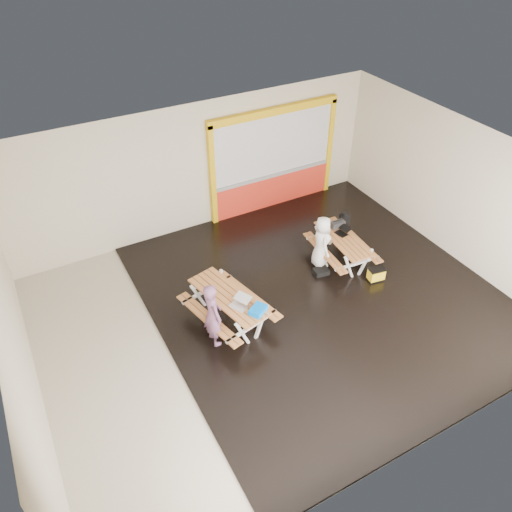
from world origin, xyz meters
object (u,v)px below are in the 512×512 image
picnic_table_left (229,302)px  toolbox (338,224)px  laptop_right (343,232)px  fluke_bag (376,274)px  person_left (213,314)px  backpack (344,220)px  picnic_table_right (342,243)px  laptop_left (240,303)px  dark_case (321,271)px  blue_pouch (258,310)px  person_right (322,242)px

picnic_table_left → toolbox: 3.73m
toolbox → picnic_table_left: bearing=-163.7°
picnic_table_left → laptop_right: 3.62m
laptop_right → fluke_bag: 1.34m
person_left → backpack: bearing=-71.3°
laptop_right → picnic_table_right: bearing=-122.1°
laptop_right → fluke_bag: (0.17, -1.21, -0.56)m
laptop_left → dark_case: 2.79m
blue_pouch → picnic_table_right: bearing=22.9°
person_left → backpack: size_ratio=3.54×
laptop_left → blue_pouch: size_ratio=1.38×
backpack → laptop_right: bearing=-131.1°
picnic_table_right → laptop_right: 0.29m
fluke_bag → blue_pouch: bearing=-175.4°
person_left → dark_case: 3.37m
laptop_right → dark_case: (-0.85, -0.39, -0.66)m
picnic_table_right → backpack: 0.91m
picnic_table_left → person_left: (-0.53, -0.38, 0.22)m
backpack → dark_case: backpack is taller
blue_pouch → person_left: bearing=158.1°
picnic_table_left → blue_pouch: (0.32, -0.72, 0.24)m
person_left → laptop_left: (0.62, 0.01, 0.02)m
backpack → fluke_bag: bearing=-99.7°
picnic_table_right → person_left: 4.08m
blue_pouch → person_right: bearing=29.0°
toolbox → laptop_right: bearing=-98.8°
person_right → dark_case: bearing=169.0°
person_right → blue_pouch: person_right is taller
picnic_table_left → laptop_left: size_ratio=4.43×
picnic_table_right → person_right: size_ratio=1.40×
laptop_left → fluke_bag: size_ratio=1.18×
person_left → toolbox: (4.11, 1.42, -0.02)m
laptop_left → fluke_bag: bearing=-1.2°
picnic_table_left → laptop_left: (0.09, -0.37, 0.24)m
picnic_table_left → laptop_left: 0.45m
fluke_bag → laptop_right: bearing=97.8°
person_left → blue_pouch: 0.92m
backpack → picnic_table_right: bearing=-129.1°
backpack → fluke_bag: size_ratio=1.00×
toolbox → blue_pouch: bearing=-151.6°
toolbox → fluke_bag: (0.12, -1.49, -0.60)m
laptop_right → person_right: bearing=-173.1°
picnic_table_left → person_right: 2.93m
person_left → laptop_right: person_left is taller
laptop_left → toolbox: 3.76m
backpack → dark_case: 1.70m
laptop_left → dark_case: size_ratio=1.42×
person_right → dark_case: person_right is taller
laptop_left → dark_case: laptop_left is taller
blue_pouch → toolbox: 3.70m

